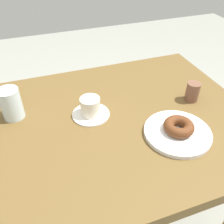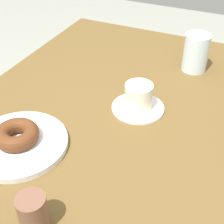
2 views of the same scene
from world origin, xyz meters
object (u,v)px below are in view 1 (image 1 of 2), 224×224
water_glass (11,104)px  coffee_cup (90,108)px  sugar_jar (193,92)px  donut_chocolate_ring (179,127)px  plate_chocolate_ring (177,133)px

water_glass → coffee_cup: 0.29m
coffee_cup → sugar_jar: 0.42m
donut_chocolate_ring → water_glass: water_glass is taller
water_glass → coffee_cup: water_glass is taller
coffee_cup → plate_chocolate_ring: bearing=141.5°
plate_chocolate_ring → sugar_jar: bearing=-135.0°
plate_chocolate_ring → donut_chocolate_ring: bearing=0.0°
plate_chocolate_ring → donut_chocolate_ring: size_ratio=2.21×
plate_chocolate_ring → donut_chocolate_ring: (0.00, 0.00, 0.03)m
plate_chocolate_ring → sugar_jar: sugar_jar is taller
donut_chocolate_ring → sugar_jar: 0.23m
donut_chocolate_ring → plate_chocolate_ring: bearing=0.0°
plate_chocolate_ring → donut_chocolate_ring: 0.03m
donut_chocolate_ring → water_glass: (0.53, -0.29, 0.02)m
coffee_cup → sugar_jar: bearing=174.3°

